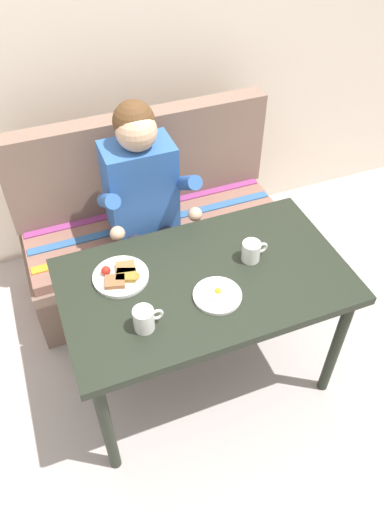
{
  "coord_description": "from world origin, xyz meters",
  "views": [
    {
      "loc": [
        -0.55,
        -1.27,
        2.22
      ],
      "look_at": [
        0.0,
        0.15,
        0.72
      ],
      "focal_mm": 34.37,
      "sensor_mm": 36.0,
      "label": 1
    }
  ],
  "objects_px": {
    "plate_breakfast": "(121,276)",
    "coffee_mug": "(144,319)",
    "coffee_mug_second": "(252,251)",
    "person": "(145,198)",
    "table": "(205,291)",
    "couch": "(153,235)",
    "plate_eggs": "(217,295)"
  },
  "relations": [
    {
      "from": "plate_breakfast",
      "to": "coffee_mug_second",
      "type": "distance_m",
      "value": 0.56
    },
    {
      "from": "table",
      "to": "plate_breakfast",
      "type": "distance_m",
      "value": 0.36
    },
    {
      "from": "couch",
      "to": "table",
      "type": "bearing_deg",
      "value": -90.0
    },
    {
      "from": "person",
      "to": "coffee_mug",
      "type": "bearing_deg",
      "value": -107.25
    },
    {
      "from": "couch",
      "to": "coffee_mug_second",
      "type": "distance_m",
      "value": 0.89
    },
    {
      "from": "couch",
      "to": "plate_eggs",
      "type": "relative_size",
      "value": 7.31
    },
    {
      "from": "table",
      "to": "plate_eggs",
      "type": "xyz_separation_m",
      "value": [
        0.01,
        -0.11,
        0.09
      ]
    },
    {
      "from": "table",
      "to": "couch",
      "type": "relative_size",
      "value": 0.83
    },
    {
      "from": "couch",
      "to": "plate_eggs",
      "type": "xyz_separation_m",
      "value": [
        0.01,
        -0.88,
        0.41
      ]
    },
    {
      "from": "person",
      "to": "coffee_mug",
      "type": "distance_m",
      "value": 0.78
    },
    {
      "from": "person",
      "to": "coffee_mug",
      "type": "height_order",
      "value": "person"
    },
    {
      "from": "plate_eggs",
      "to": "coffee_mug_second",
      "type": "distance_m",
      "value": 0.27
    },
    {
      "from": "table",
      "to": "coffee_mug",
      "type": "bearing_deg",
      "value": -153.48
    },
    {
      "from": "table",
      "to": "coffee_mug",
      "type": "height_order",
      "value": "coffee_mug"
    },
    {
      "from": "couch",
      "to": "plate_breakfast",
      "type": "xyz_separation_m",
      "value": [
        -0.33,
        -0.64,
        0.41
      ]
    },
    {
      "from": "plate_breakfast",
      "to": "plate_eggs",
      "type": "relative_size",
      "value": 1.18
    },
    {
      "from": "person",
      "to": "coffee_mug_second",
      "type": "height_order",
      "value": "person"
    },
    {
      "from": "person",
      "to": "plate_breakfast",
      "type": "xyz_separation_m",
      "value": [
        -0.25,
        -0.47,
        0.0
      ]
    },
    {
      "from": "plate_breakfast",
      "to": "coffee_mug",
      "type": "bearing_deg",
      "value": -86.49
    },
    {
      "from": "coffee_mug_second",
      "to": "table",
      "type": "bearing_deg",
      "value": -171.76
    },
    {
      "from": "table",
      "to": "coffee_mug_second",
      "type": "xyz_separation_m",
      "value": [
        0.23,
        0.03,
        0.13
      ]
    },
    {
      "from": "coffee_mug",
      "to": "coffee_mug_second",
      "type": "bearing_deg",
      "value": 19.23
    },
    {
      "from": "plate_eggs",
      "to": "coffee_mug_second",
      "type": "relative_size",
      "value": 1.67
    },
    {
      "from": "plate_breakfast",
      "to": "coffee_mug",
      "type": "xyz_separation_m",
      "value": [
        0.02,
        -0.28,
        0.04
      ]
    },
    {
      "from": "plate_breakfast",
      "to": "couch",
      "type": "bearing_deg",
      "value": 63.06
    },
    {
      "from": "coffee_mug_second",
      "to": "plate_breakfast",
      "type": "bearing_deg",
      "value": 170.6
    },
    {
      "from": "table",
      "to": "plate_eggs",
      "type": "relative_size",
      "value": 6.09
    },
    {
      "from": "plate_eggs",
      "to": "coffee_mug",
      "type": "height_order",
      "value": "coffee_mug"
    },
    {
      "from": "plate_breakfast",
      "to": "table",
      "type": "bearing_deg",
      "value": -20.91
    },
    {
      "from": "couch",
      "to": "coffee_mug",
      "type": "bearing_deg",
      "value": -108.56
    },
    {
      "from": "plate_eggs",
      "to": "coffee_mug_second",
      "type": "bearing_deg",
      "value": 33.41
    },
    {
      "from": "person",
      "to": "coffee_mug_second",
      "type": "distance_m",
      "value": 0.64
    }
  ]
}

